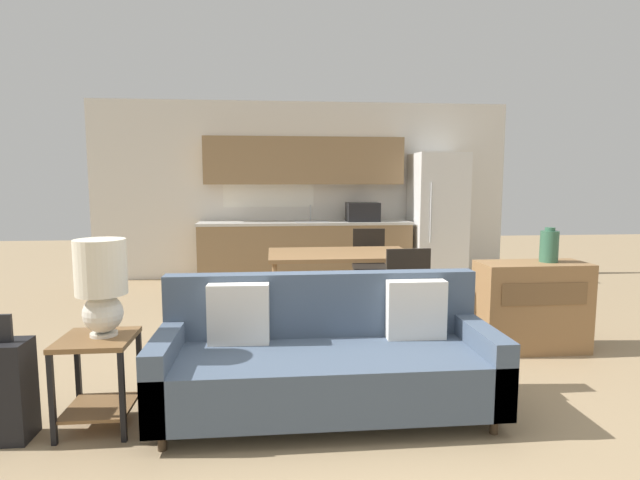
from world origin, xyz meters
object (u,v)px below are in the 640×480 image
dining_table (340,258)px  table_lamp (101,282)px  vase (549,246)px  refrigerator (437,217)px  side_table (98,368)px  credenza (531,306)px  couch (326,359)px  dining_chair_far_right (370,262)px  dining_chair_near_right (404,290)px

dining_table → table_lamp: table_lamp is taller
dining_table → vase: vase is taller
refrigerator → dining_table: refrigerator is taller
table_lamp → vase: size_ratio=1.92×
refrigerator → table_lamp: 5.54m
side_table → credenza: (3.34, 1.10, 0.02)m
credenza → vase: bearing=7.6°
dining_table → vase: size_ratio=4.90×
couch → dining_chair_far_right: dining_chair_far_right is taller
refrigerator → dining_chair_far_right: bearing=-134.4°
credenza → dining_chair_far_right: bearing=119.9°
refrigerator → side_table: refrigerator is taller
vase → couch: bearing=-153.9°
dining_table → couch: couch is taller
side_table → vase: size_ratio=1.85×
side_table → vase: vase is taller
vase → dining_chair_far_right: bearing=123.5°
table_lamp → vase: 3.63m
dining_chair_far_right → side_table: bearing=-121.9°
side_table → dining_table: bearing=50.6°
credenza → dining_chair_near_right: 1.13m
table_lamp → dining_chair_near_right: size_ratio=0.65×
dining_table → table_lamp: (-1.73, -2.12, 0.21)m
vase → dining_table: bearing=149.2°
refrigerator → couch: bearing=-117.0°
table_lamp → side_table: bearing=-140.8°
dining_table → side_table: (-1.77, -2.15, -0.31)m
couch → table_lamp: 1.48m
vase → dining_chair_far_right: 2.28m
couch → credenza: bearing=27.3°
dining_table → dining_chair_near_right: bearing=-58.7°
refrigerator → dining_chair_far_right: 1.90m
dining_table → credenza: bearing=-33.7°
dining_table → credenza: 1.91m
dining_chair_far_right → dining_chair_near_right: size_ratio=1.00×
refrigerator → dining_chair_near_right: (-1.29, -2.95, -0.45)m
vase → dining_chair_near_right: bearing=169.3°
credenza → dining_chair_far_right: size_ratio=1.04×
dining_table → table_lamp: 2.75m
credenza → dining_table: bearing=146.3°
side_table → table_lamp: (0.04, 0.03, 0.52)m
credenza → couch: bearing=-152.7°
table_lamp → dining_chair_near_right: 2.61m
vase → credenza: bearing=-172.4°
dining_table → vase: 2.02m
dining_table → dining_chair_far_right: 0.99m
side_table → table_lamp: 0.52m
side_table → dining_chair_far_right: size_ratio=0.63×
vase → table_lamp: bearing=-162.4°
side_table → table_lamp: size_ratio=0.96×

